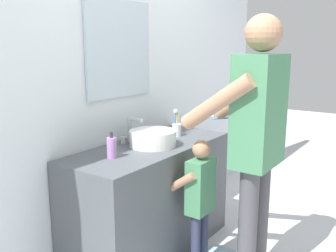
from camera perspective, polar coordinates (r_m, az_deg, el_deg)
back_wall at (r=2.75m, az=-8.14°, el=9.10°), size 4.40×0.10×2.70m
vanity_cabinet at (r=2.75m, az=-2.60°, el=-11.12°), size 1.33×0.54×0.81m
sink_basin at (r=2.60m, az=-2.35°, el=-1.83°), size 0.33×0.33×0.11m
faucet at (r=2.71m, az=-5.71°, el=-0.74°), size 0.18×0.14×0.18m
toothbrush_cup at (r=2.89m, az=1.32°, el=-0.47°), size 0.07×0.07×0.21m
soap_bottle at (r=2.34m, az=-8.60°, el=-3.26°), size 0.06×0.06×0.16m
child_toddler at (r=2.49m, az=4.80°, el=-10.27°), size 0.28×0.28×0.90m
adult_parent at (r=2.33m, az=13.28°, el=-0.23°), size 0.52×0.55×1.67m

